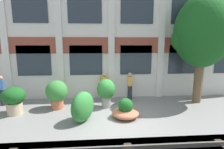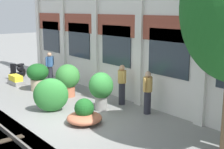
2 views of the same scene
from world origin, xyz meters
name	(u,v)px [view 1 (image 1 of 2)]	position (x,y,z in m)	size (l,w,h in m)	color
ground_plane	(116,119)	(0.00, 0.00, 0.00)	(80.00, 80.00, 0.00)	gray
apartment_facade	(111,36)	(0.00, 3.30, 3.62)	(17.80, 0.64, 7.25)	silver
broadleaf_tree	(202,34)	(4.66, 1.87, 3.71)	(3.02, 2.88, 5.70)	brown
potted_plant_glazed_jar	(14,99)	(-4.61, 0.88, 0.74)	(1.02, 1.02, 1.28)	tan
potted_plant_wide_bowl	(125,111)	(0.42, 0.13, 0.31)	(1.19, 1.19, 0.87)	#B76647
potted_plant_ribbed_drum	(57,93)	(-2.82, 1.45, 0.82)	(1.06, 1.06, 1.43)	#B76647
potted_plant_fluted_column	(106,90)	(-0.38, 1.43, 0.88)	(0.92, 0.92, 1.46)	gray
resident_by_doorway	(104,86)	(-0.44, 2.52, 0.86)	(0.51, 0.34, 1.61)	#282833
resident_watching_tracks	(130,85)	(1.02, 2.50, 0.85)	(0.34, 0.51, 1.59)	#282833
resident_near_plants	(2,90)	(-5.77, 2.13, 0.84)	(0.34, 0.52, 1.57)	#282833
topiary_hedge	(83,107)	(-1.41, -0.13, 0.64)	(1.30, 0.70, 1.27)	#2D7A33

